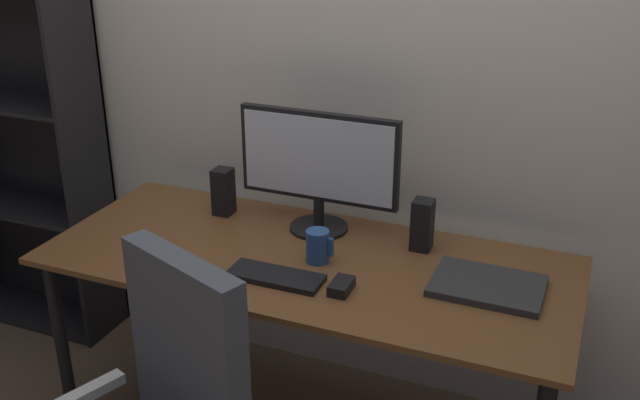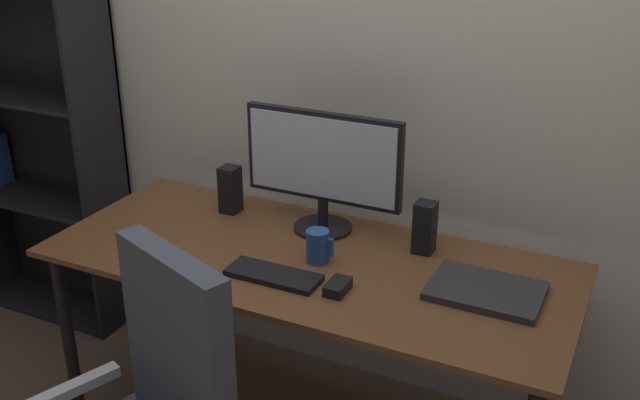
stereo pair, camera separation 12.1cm
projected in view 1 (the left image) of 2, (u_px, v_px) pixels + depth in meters
The scene contains 10 objects.
back_wall at pixel (365, 50), 2.53m from camera, with size 6.40×0.10×2.60m, color silver.
desk at pixel (306, 280), 2.34m from camera, with size 1.68×0.70×0.74m.
monitor at pixel (319, 164), 2.41m from camera, with size 0.55×0.20×0.42m.
keyboard at pixel (275, 276), 2.18m from camera, with size 0.29×0.11×0.02m, color black.
mouse at pixel (341, 286), 2.11m from camera, with size 0.06×0.10×0.03m, color black.
coffee_mug at pixel (318, 246), 2.27m from camera, with size 0.09×0.07×0.11m.
laptop at pixel (487, 286), 2.13m from camera, with size 0.32×0.23×0.02m, color #2D2D30.
speaker_left at pixel (223, 192), 2.59m from camera, with size 0.06×0.07×0.17m, color black.
speaker_right at pixel (422, 225), 2.34m from camera, with size 0.06×0.07×0.17m, color black.
bookshelf at pixel (19, 154), 3.12m from camera, with size 0.77×0.28×1.55m.
Camera 1 is at (0.82, -1.88, 1.82)m, focal length 41.03 mm.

